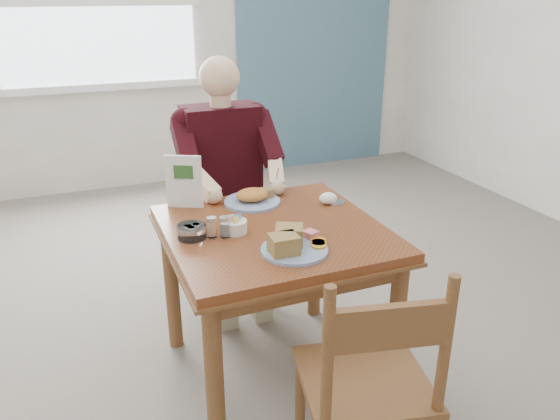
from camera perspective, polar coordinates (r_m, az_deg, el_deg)
name	(u,v)px	position (r m, az deg, el deg)	size (l,w,h in m)	color
floor	(275,371)	(2.72, -0.56, -16.44)	(6.00, 6.00, 0.00)	#6E6659
wall_back	(146,27)	(5.05, -13.83, 18.10)	(5.50, 5.50, 0.00)	silver
accent_panel	(316,23)	(5.51, 3.76, 18.92)	(1.60, 0.02, 2.80)	#42677B
lemon_wedge	(289,253)	(2.07, 0.98, -4.56)	(0.06, 0.04, 0.03)	#F9FF35
napkin	(328,198)	(2.59, 5.04, 1.23)	(0.09, 0.07, 0.06)	white
metal_dish	(336,202)	(2.61, 5.92, 0.79)	(0.08, 0.08, 0.01)	silver
window	(94,2)	(4.97, -18.82, 19.86)	(1.72, 0.04, 1.42)	white
table	(274,251)	(2.38, -0.62, -4.30)	(0.92, 0.92, 0.75)	brown
chair_far	(223,219)	(3.13, -5.94, -0.91)	(0.42, 0.42, 0.95)	brown
chair_near	(368,386)	(1.91, 9.22, -17.74)	(0.50, 0.50, 0.95)	brown
diner	(226,168)	(2.94, -5.69, 4.43)	(0.53, 0.56, 1.39)	tan
near_plate	(291,244)	(2.11, 1.20, -3.53)	(0.30, 0.30, 0.09)	white
far_plate	(253,198)	(2.59, -2.84, 1.30)	(0.28, 0.28, 0.07)	white
caddy	(235,226)	(2.28, -4.74, -1.72)	(0.11, 0.11, 0.08)	white
shakers	(218,227)	(2.24, -6.47, -1.79)	(0.10, 0.07, 0.09)	white
creamer	(192,231)	(2.25, -9.20, -2.22)	(0.15, 0.15, 0.06)	white
menu	(184,181)	(2.54, -10.02, 2.95)	(0.16, 0.09, 0.25)	white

